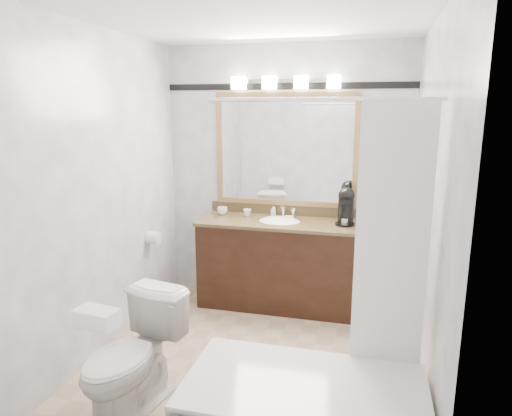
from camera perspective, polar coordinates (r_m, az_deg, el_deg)
The scene contains 14 objects.
room at distance 3.28m, azimuth -0.47°, elevation 0.94°, with size 2.42×2.62×2.52m.
vanity at distance 4.46m, azimuth 2.88°, elevation -6.70°, with size 1.53×0.58×0.97m.
mirror at distance 4.49m, azimuth 3.70°, elevation 7.28°, with size 1.40×0.04×1.10m.
vanity_light_bar at distance 4.42m, azimuth 3.69°, elevation 15.42°, with size 1.02×0.14×0.12m.
accent_stripe at distance 4.48m, azimuth 3.84°, elevation 14.95°, with size 2.40×0.01×0.06m, color black.
bathtub at distance 2.76m, azimuth 6.58°, elevation -23.74°, with size 1.30×0.75×1.96m.
tp_roll at distance 4.42m, azimuth -12.69°, elevation -3.66°, with size 0.12×0.12×0.11m, color white.
toilet at distance 3.10m, azimuth -15.33°, elevation -17.59°, with size 0.42×0.73×0.75m, color white.
tissue_box at distance 2.67m, azimuth -19.30°, elevation -12.82°, with size 0.23×0.13×0.10m, color white.
coffee_maker at distance 4.27m, azimuth 11.19°, elevation 0.34°, with size 0.18×0.22×0.34m.
cup_left at distance 4.59m, azimuth -4.22°, elevation -0.33°, with size 0.10×0.10×0.08m, color white.
cup_right at distance 4.51m, azimuth -1.10°, elevation -0.59°, with size 0.08×0.08×0.07m, color white.
soap_bottle_a at distance 4.53m, azimuth 2.16°, elevation -0.39°, with size 0.04×0.04×0.09m, color white.
soap_bar at distance 4.44m, azimuth 4.18°, elevation -1.15°, with size 0.08×0.05×0.02m, color beige.
Camera 1 is at (0.81, -3.11, 1.91)m, focal length 32.00 mm.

